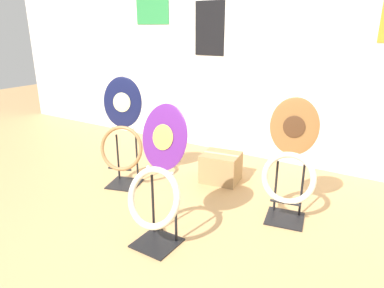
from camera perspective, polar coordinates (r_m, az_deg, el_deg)
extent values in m
plane|color=tan|center=(2.20, -12.96, -21.32)|extent=(14.00, 14.00, 0.00)
cube|color=silver|center=(3.75, 12.97, 16.79)|extent=(8.00, 0.06, 2.60)
cube|color=#2D8E47|center=(4.46, -6.68, 22.58)|extent=(0.49, 0.01, 0.53)
cube|color=black|center=(4.00, 2.96, 18.68)|extent=(0.37, 0.01, 0.58)
cube|color=black|center=(2.80, 15.19, -11.88)|extent=(0.33, 0.33, 0.01)
cylinder|color=black|center=(2.78, 13.79, -6.84)|extent=(0.02, 0.02, 0.42)
cylinder|color=black|center=(2.77, 17.82, -7.35)|extent=(0.02, 0.02, 0.42)
cylinder|color=black|center=(2.64, 15.30, -9.43)|extent=(0.22, 0.06, 0.02)
torus|color=beige|center=(2.62, 15.78, -5.51)|extent=(0.41, 0.21, 0.39)
ellipsoid|color=#936033|center=(2.55, 16.67, 2.81)|extent=(0.35, 0.12, 0.42)
ellipsoid|color=#4C2D19|center=(2.54, 16.64, 2.75)|extent=(0.16, 0.05, 0.16)
sphere|color=silver|center=(2.61, 14.15, -1.48)|extent=(0.02, 0.02, 0.02)
sphere|color=silver|center=(2.59, 18.29, -1.98)|extent=(0.02, 0.02, 0.02)
cube|color=black|center=(3.31, -11.14, -6.53)|extent=(0.35, 0.35, 0.01)
cylinder|color=black|center=(3.34, -12.24, -2.13)|extent=(0.02, 0.02, 0.45)
cylinder|color=black|center=(3.26, -9.15, -2.46)|extent=(0.02, 0.02, 0.45)
cylinder|color=black|center=(3.17, -11.95, -4.09)|extent=(0.22, 0.08, 0.02)
torus|color=#9E7042|center=(3.16, -11.72, -0.71)|extent=(0.44, 0.27, 0.40)
ellipsoid|color=#141942|center=(3.12, -11.51, 6.84)|extent=(0.38, 0.19, 0.45)
ellipsoid|color=beige|center=(3.11, -11.64, 6.81)|extent=(0.17, 0.08, 0.17)
sphere|color=silver|center=(3.20, -13.12, 2.85)|extent=(0.02, 0.02, 0.02)
sphere|color=silver|center=(3.11, -9.79, 2.62)|extent=(0.02, 0.02, 0.02)
cube|color=black|center=(2.45, -5.86, -16.07)|extent=(0.28, 0.28, 0.01)
cylinder|color=black|center=(2.44, -6.52, -9.93)|extent=(0.02, 0.02, 0.44)
cylinder|color=black|center=(2.34, -2.71, -11.23)|extent=(0.02, 0.02, 0.44)
cylinder|color=black|center=(2.30, -7.23, -13.22)|extent=(0.22, 0.02, 0.02)
torus|color=beige|center=(2.25, -6.49, -8.90)|extent=(0.41, 0.22, 0.39)
ellipsoid|color=#60237F|center=(2.20, -4.68, 1.14)|extent=(0.36, 0.14, 0.43)
ellipsoid|color=#E5CC4C|center=(2.19, -4.92, 1.13)|extent=(0.16, 0.05, 0.16)
sphere|color=silver|center=(2.29, -7.34, -3.83)|extent=(0.02, 0.02, 0.02)
sphere|color=silver|center=(2.18, -3.36, -4.93)|extent=(0.02, 0.02, 0.02)
cube|color=#A37F51|center=(3.29, 4.83, -3.90)|extent=(0.39, 0.35, 0.27)
cube|color=#B7AD89|center=(3.24, 4.89, -1.65)|extent=(0.34, 0.08, 0.00)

